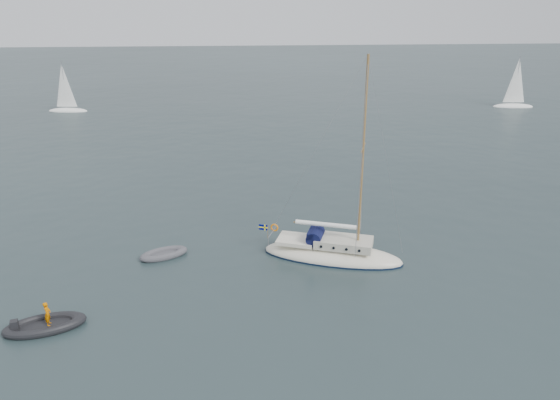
{
  "coord_description": "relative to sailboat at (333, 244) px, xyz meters",
  "views": [
    {
      "loc": [
        -5.2,
        -28.26,
        15.03
      ],
      "look_at": [
        -2.86,
        0.0,
        4.34
      ],
      "focal_mm": 35.0,
      "sensor_mm": 36.0,
      "label": 1
    }
  ],
  "objects": [
    {
      "name": "rib",
      "position": [
        -15.06,
        -6.32,
        -0.73
      ],
      "size": [
        3.82,
        1.73,
        1.42
      ],
      "rotation": [
        0.0,
        0.0,
        0.28
      ],
      "color": "black",
      "rests_on": "ground"
    },
    {
      "name": "ground",
      "position": [
        -0.44,
        -1.23,
        -0.96
      ],
      "size": [
        300.0,
        300.0,
        0.0
      ],
      "primitive_type": "plane",
      "color": "black",
      "rests_on": "ground"
    },
    {
      "name": "distant_yacht_c",
      "position": [
        -28.63,
        47.07,
        2.08
      ],
      "size": [
        5.37,
        2.87,
        7.12
      ],
      "rotation": [
        0.0,
        0.0,
        -0.13
      ],
      "color": "white",
      "rests_on": "ground"
    },
    {
      "name": "sailboat",
      "position": [
        0.0,
        0.0,
        0.0
      ],
      "size": [
        8.91,
        2.67,
        12.68
      ],
      "rotation": [
        0.0,
        0.0,
        -0.34
      ],
      "color": "#EBE7CA",
      "rests_on": "ground"
    },
    {
      "name": "dinghy",
      "position": [
        -10.26,
        1.0,
        -0.77
      ],
      "size": [
        2.99,
        1.35,
        0.43
      ],
      "rotation": [
        0.0,
        0.0,
        0.43
      ],
      "color": "#4C4B50",
      "rests_on": "ground"
    },
    {
      "name": "distant_yacht_b",
      "position": [
        33.84,
        44.99,
        2.26
      ],
      "size": [
        5.68,
        3.03,
        7.53
      ],
      "rotation": [
        0.0,
        0.0,
        -0.09
      ],
      "color": "white",
      "rests_on": "ground"
    }
  ]
}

